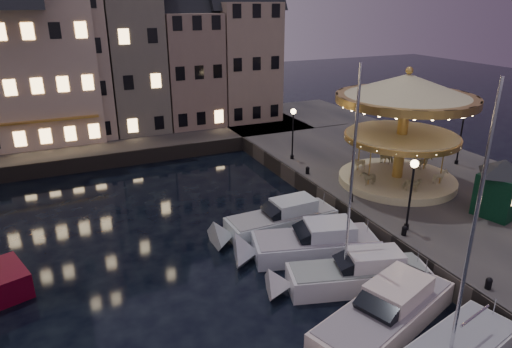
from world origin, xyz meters
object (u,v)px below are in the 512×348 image
carousel (405,109)px  motorboat_b (380,319)px  streetlamp_b (412,185)px  motorboat_c (349,276)px  bollard_a (489,283)px  bollard_b (404,230)px  streetlamp_d (462,131)px  motorboat_e (276,222)px  bollard_c (351,197)px  motorboat_d (307,245)px  streetlamp_c (293,127)px  bollard_d (308,170)px  ticket_kiosk (502,178)px

carousel → motorboat_b: bearing=-132.8°
streetlamp_b → motorboat_c: 6.37m
bollard_a → motorboat_c: (-4.51, 4.18, -0.93)m
bollard_b → streetlamp_d: bearing=32.2°
bollard_a → motorboat_e: (-5.17, 10.99, -0.96)m
bollard_c → motorboat_d: size_ratio=0.07×
bollard_a → bollard_c: size_ratio=1.00×
streetlamp_b → motorboat_c: (-5.11, -1.82, -3.34)m
motorboat_d → streetlamp_c: bearing=65.2°
bollard_d → motorboat_e: motorboat_e is taller
bollard_d → motorboat_c: (-4.51, -11.82, -0.93)m
motorboat_c → motorboat_d: size_ratio=1.33×
bollard_a → motorboat_c: size_ratio=0.05×
streetlamp_b → bollard_b: (-0.60, -0.50, -2.41)m
bollard_c → ticket_kiosk: 8.85m
bollard_b → bollard_c: (0.00, 5.00, 0.00)m
streetlamp_c → bollard_c: bearing=-93.8°
streetlamp_b → bollard_b: streetlamp_b is taller
bollard_d → motorboat_d: (-4.83, -8.25, -0.96)m
streetlamp_c → streetlamp_d: same height
streetlamp_b → motorboat_d: (-5.43, 1.75, -3.38)m
streetlamp_b → ticket_kiosk: bearing=-7.0°
streetlamp_b → bollard_b: 2.54m
motorboat_b → carousel: size_ratio=0.94×
bollard_b → bollard_c: same height
motorboat_e → ticket_kiosk: (11.98, -5.75, 3.06)m
bollard_a → ticket_kiosk: 8.84m
bollard_b → motorboat_c: bearing=-163.6°
bollard_c → motorboat_e: size_ratio=0.07×
streetlamp_c → ticket_kiosk: streetlamp_c is taller
streetlamp_b → bollard_c: size_ratio=7.32×
streetlamp_d → bollard_a: (-11.90, -13.00, -2.41)m
streetlamp_d → bollard_c: (-11.90, -2.50, -2.41)m
motorboat_b → streetlamp_d: bearing=35.2°
bollard_c → carousel: size_ratio=0.06×
motorboat_b → motorboat_e: bearing=89.7°
streetlamp_b → motorboat_c: size_ratio=0.39×
bollard_c → motorboat_b: (-5.23, -9.57, -0.96)m
bollard_a → motorboat_b: (-5.23, 0.93, -0.96)m
streetlamp_c → bollard_a: (-0.60, -19.50, -2.41)m
bollard_b → bollard_c: size_ratio=1.00×
motorboat_e → bollard_b: bearing=-46.7°
streetlamp_d → bollard_a: streetlamp_d is taller
bollard_d → motorboat_c: size_ratio=0.05×
streetlamp_b → motorboat_e: (-5.77, 4.99, -3.38)m
bollard_a → bollard_b: 5.50m
motorboat_c → ticket_kiosk: 11.76m
motorboat_c → ticket_kiosk: motorboat_c is taller
streetlamp_d → bollard_d: streetlamp_d is taller
streetlamp_c → motorboat_c: bearing=-108.4°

